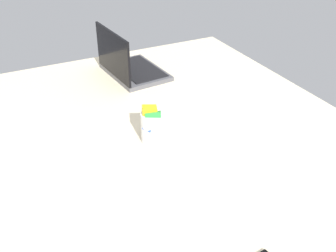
{
  "coord_description": "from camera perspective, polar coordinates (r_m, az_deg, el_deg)",
  "views": [
    {
      "loc": [
        -106.71,
        56.73,
        99.54
      ],
      "look_at": [
        2.78,
        2.54,
        24.0
      ],
      "focal_mm": 43.52,
      "sensor_mm": 36.0,
      "label": 1
    }
  ],
  "objects": [
    {
      "name": "bed_mattress",
      "position": [
        1.51,
        1.34,
        -5.12
      ],
      "size": [
        180.0,
        140.0,
        18.0
      ],
      "primitive_type": "cube",
      "color": "beige",
      "rests_on": "ground"
    },
    {
      "name": "laptop",
      "position": [
        1.95,
        -5.43,
        8.28
      ],
      "size": [
        34.93,
        25.87,
        23.0
      ],
      "rotation": [
        0.0,
        0.0,
        0.09
      ],
      "color": "#4C4C51",
      "rests_on": "bed_mattress"
    },
    {
      "name": "snack_cup",
      "position": [
        1.44,
        -2.08,
        0.08
      ],
      "size": [
        9.0,
        9.19,
        13.57
      ],
      "color": "silver",
      "rests_on": "bed_mattress"
    }
  ]
}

